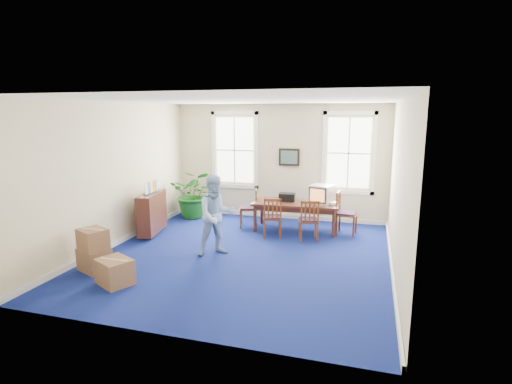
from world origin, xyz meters
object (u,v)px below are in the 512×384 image
(conference_table, at_px, (296,216))
(credenza, at_px, (152,215))
(crt_tv, at_px, (322,194))
(chair_near_left, at_px, (272,217))
(cardboard_boxes, at_px, (107,248))
(man, at_px, (216,215))
(potted_plant, at_px, (194,194))

(conference_table, distance_m, credenza, 3.59)
(crt_tv, distance_m, chair_near_left, 1.41)
(cardboard_boxes, bearing_deg, man, 39.28)
(potted_plant, distance_m, cardboard_boxes, 4.04)
(conference_table, distance_m, crt_tv, 0.87)
(chair_near_left, bearing_deg, crt_tv, -160.48)
(conference_table, height_order, potted_plant, potted_plant)
(credenza, distance_m, potted_plant, 1.80)
(man, bearing_deg, credenza, 118.32)
(chair_near_left, distance_m, credenza, 2.95)
(credenza, height_order, cardboard_boxes, credenza)
(credenza, xyz_separation_m, cardboard_boxes, (0.37, -2.27, -0.06))
(crt_tv, xyz_separation_m, man, (-1.91, -2.28, -0.11))
(potted_plant, bearing_deg, credenza, -99.98)
(chair_near_left, bearing_deg, man, 44.33)
(crt_tv, xyz_separation_m, chair_near_left, (-1.07, -0.78, -0.47))
(man, bearing_deg, cardboard_boxes, -178.89)
(chair_near_left, height_order, credenza, chair_near_left)
(crt_tv, distance_m, man, 2.98)
(crt_tv, relative_size, credenza, 0.45)
(man, distance_m, cardboard_boxes, 2.22)
(man, height_order, potted_plant, man)
(cardboard_boxes, bearing_deg, potted_plant, 90.89)
(man, xyz_separation_m, potted_plant, (-1.75, 2.65, -0.16))
(chair_near_left, distance_m, man, 1.75)
(cardboard_boxes, bearing_deg, crt_tv, 45.49)
(chair_near_left, height_order, potted_plant, potted_plant)
(crt_tv, xyz_separation_m, potted_plant, (-3.66, 0.37, -0.28))
(credenza, bearing_deg, potted_plant, 69.08)
(crt_tv, height_order, man, man)
(crt_tv, bearing_deg, conference_table, -156.86)
(crt_tv, relative_size, chair_near_left, 0.56)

